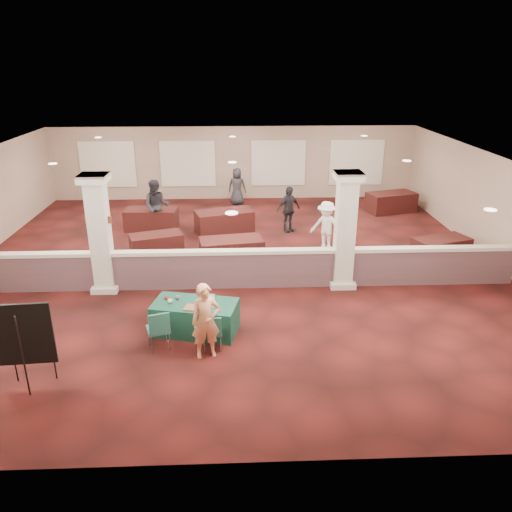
{
  "coord_description": "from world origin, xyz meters",
  "views": [
    {
      "loc": [
        0.08,
        -14.08,
        5.89
      ],
      "look_at": [
        0.59,
        -2.0,
        1.11
      ],
      "focal_mm": 35.0,
      "sensor_mm": 36.0,
      "label": 1
    }
  ],
  "objects_px": {
    "near_table": "(195,317)",
    "far_table_front_right": "(441,249)",
    "far_table_back_left": "(152,219)",
    "attendee_a": "(157,206)",
    "conf_chair_side": "(159,327)",
    "attendee_d": "(237,186)",
    "far_table_front_center": "(232,251)",
    "far_table_back_right": "(391,202)",
    "attendee_c": "(288,209)",
    "easel_board": "(24,335)",
    "far_table_back_center": "(224,222)",
    "attendee_b": "(326,227)",
    "conf_chair_main": "(212,330)",
    "woman": "(206,321)",
    "far_table_front_left": "(157,244)"
  },
  "relations": [
    {
      "from": "easel_board",
      "to": "woman",
      "type": "xyz_separation_m",
      "value": [
        3.29,
        0.95,
        -0.3
      ]
    },
    {
      "from": "far_table_front_left",
      "to": "attendee_c",
      "type": "bearing_deg",
      "value": 25.12
    },
    {
      "from": "attendee_b",
      "to": "attendee_c",
      "type": "bearing_deg",
      "value": 150.86
    },
    {
      "from": "far_table_front_left",
      "to": "far_table_front_center",
      "type": "xyz_separation_m",
      "value": [
        2.43,
        -0.87,
        0.06
      ]
    },
    {
      "from": "attendee_a",
      "to": "attendee_d",
      "type": "bearing_deg",
      "value": 49.81
    },
    {
      "from": "attendee_b",
      "to": "far_table_back_center",
      "type": "bearing_deg",
      "value": -175.99
    },
    {
      "from": "woman",
      "to": "conf_chair_main",
      "type": "bearing_deg",
      "value": 45.72
    },
    {
      "from": "easel_board",
      "to": "attendee_d",
      "type": "relative_size",
      "value": 1.13
    },
    {
      "from": "conf_chair_side",
      "to": "far_table_back_right",
      "type": "bearing_deg",
      "value": 33.37
    },
    {
      "from": "far_table_back_center",
      "to": "far_table_front_right",
      "type": "bearing_deg",
      "value": -22.96
    },
    {
      "from": "conf_chair_main",
      "to": "far_table_back_right",
      "type": "xyz_separation_m",
      "value": [
        6.97,
        10.36,
        -0.1
      ]
    },
    {
      "from": "conf_chair_main",
      "to": "far_table_back_center",
      "type": "relative_size",
      "value": 0.42
    },
    {
      "from": "far_table_back_center",
      "to": "far_table_back_right",
      "type": "height_order",
      "value": "far_table_back_center"
    },
    {
      "from": "conf_chair_side",
      "to": "far_table_back_center",
      "type": "distance_m",
      "value": 7.94
    },
    {
      "from": "conf_chair_main",
      "to": "far_table_back_center",
      "type": "distance_m",
      "value": 7.93
    },
    {
      "from": "far_table_back_right",
      "to": "attendee_c",
      "type": "distance_m",
      "value": 5.11
    },
    {
      "from": "far_table_front_right",
      "to": "attendee_b",
      "type": "distance_m",
      "value": 3.64
    },
    {
      "from": "far_table_back_center",
      "to": "attendee_d",
      "type": "distance_m",
      "value": 3.85
    },
    {
      "from": "easel_board",
      "to": "attendee_c",
      "type": "xyz_separation_m",
      "value": [
        5.86,
        9.14,
        -0.3
      ]
    },
    {
      "from": "far_table_front_center",
      "to": "attendee_a",
      "type": "distance_m",
      "value": 4.14
    },
    {
      "from": "conf_chair_side",
      "to": "far_table_front_center",
      "type": "relative_size",
      "value": 0.49
    },
    {
      "from": "near_table",
      "to": "far_table_back_right",
      "type": "relative_size",
      "value": 0.97
    },
    {
      "from": "far_table_front_right",
      "to": "far_table_back_left",
      "type": "relative_size",
      "value": 0.92
    },
    {
      "from": "far_table_front_center",
      "to": "easel_board",
      "type": "bearing_deg",
      "value": -121.68
    },
    {
      "from": "far_table_back_left",
      "to": "attendee_a",
      "type": "height_order",
      "value": "attendee_a"
    },
    {
      "from": "far_table_back_left",
      "to": "near_table",
      "type": "bearing_deg",
      "value": -74.21
    },
    {
      "from": "attendee_d",
      "to": "far_table_front_right",
      "type": "bearing_deg",
      "value": 146.13
    },
    {
      "from": "near_table",
      "to": "conf_chair_main",
      "type": "bearing_deg",
      "value": -50.86
    },
    {
      "from": "near_table",
      "to": "far_table_front_right",
      "type": "xyz_separation_m",
      "value": [
        7.39,
        4.19,
        -0.01
      ]
    },
    {
      "from": "far_table_front_right",
      "to": "attendee_a",
      "type": "xyz_separation_m",
      "value": [
        -9.26,
        3.08,
        0.61
      ]
    },
    {
      "from": "conf_chair_side",
      "to": "far_table_front_center",
      "type": "bearing_deg",
      "value": 54.34
    },
    {
      "from": "easel_board",
      "to": "attendee_d",
      "type": "height_order",
      "value": "easel_board"
    },
    {
      "from": "conf_chair_main",
      "to": "far_table_front_center",
      "type": "height_order",
      "value": "conf_chair_main"
    },
    {
      "from": "near_table",
      "to": "far_table_front_right",
      "type": "bearing_deg",
      "value": 42.33
    },
    {
      "from": "far_table_back_left",
      "to": "attendee_a",
      "type": "relative_size",
      "value": 0.98
    },
    {
      "from": "woman",
      "to": "far_table_back_center",
      "type": "distance_m",
      "value": 8.13
    },
    {
      "from": "near_table",
      "to": "attendee_d",
      "type": "xyz_separation_m",
      "value": [
        1.04,
        10.89,
        0.43
      ]
    },
    {
      "from": "far_table_back_right",
      "to": "attendee_d",
      "type": "bearing_deg",
      "value": 167.9
    },
    {
      "from": "conf_chair_main",
      "to": "attendee_a",
      "type": "bearing_deg",
      "value": 97.6
    },
    {
      "from": "near_table",
      "to": "conf_chair_main",
      "type": "height_order",
      "value": "conf_chair_main"
    },
    {
      "from": "conf_chair_side",
      "to": "attendee_d",
      "type": "distance_m",
      "value": 11.77
    },
    {
      "from": "woman",
      "to": "attendee_a",
      "type": "relative_size",
      "value": 0.86
    },
    {
      "from": "near_table",
      "to": "conf_chair_side",
      "type": "relative_size",
      "value": 2.04
    },
    {
      "from": "conf_chair_side",
      "to": "attendee_a",
      "type": "bearing_deg",
      "value": 79.83
    },
    {
      "from": "woman",
      "to": "far_table_back_left",
      "type": "xyz_separation_m",
      "value": [
        -2.47,
        8.66,
        -0.45
      ]
    },
    {
      "from": "woman",
      "to": "attendee_d",
      "type": "distance_m",
      "value": 11.93
    },
    {
      "from": "far_table_back_left",
      "to": "attendee_d",
      "type": "xyz_separation_m",
      "value": [
        3.2,
        3.26,
        0.41
      ]
    },
    {
      "from": "far_table_back_center",
      "to": "attendee_b",
      "type": "xyz_separation_m",
      "value": [
        3.35,
        -2.01,
        0.43
      ]
    },
    {
      "from": "far_table_front_center",
      "to": "attendee_a",
      "type": "xyz_separation_m",
      "value": [
        -2.69,
        3.08,
        0.58
      ]
    },
    {
      "from": "near_table",
      "to": "attendee_b",
      "type": "height_order",
      "value": "attendee_b"
    }
  ]
}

